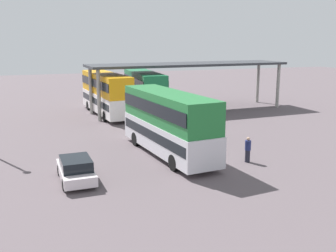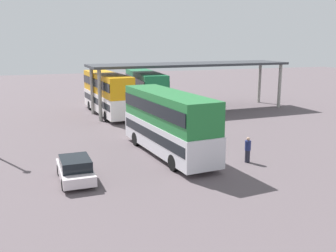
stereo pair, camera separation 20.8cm
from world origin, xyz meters
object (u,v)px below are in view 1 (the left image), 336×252
double_decker_near_canopy (106,92)px  double_decker_mid_row (144,90)px  pedestrian_waiting (248,150)px  parked_hatchback (76,169)px  double_decker_main (168,121)px

double_decker_near_canopy → double_decker_mid_row: 4.16m
double_decker_near_canopy → pedestrian_waiting: 19.87m
double_decker_near_canopy → pedestrian_waiting: (5.40, -19.06, -1.52)m
double_decker_near_canopy → pedestrian_waiting: bearing=-169.1°
parked_hatchback → double_decker_mid_row: bearing=-28.0°
double_decker_main → pedestrian_waiting: size_ratio=6.28×
parked_hatchback → double_decker_near_canopy: size_ratio=0.36×
parked_hatchback → double_decker_main: bearing=-66.4°
double_decker_mid_row → pedestrian_waiting: bearing=-173.2°
parked_hatchback → double_decker_mid_row: (9.48, 18.95, 1.69)m
parked_hatchback → double_decker_near_canopy: (5.33, 18.83, 1.67)m
double_decker_main → pedestrian_waiting: bearing=-133.9°
parked_hatchback → pedestrian_waiting: 10.73m
double_decker_main → parked_hatchback: double_decker_main is taller
double_decker_main → parked_hatchback: 7.35m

